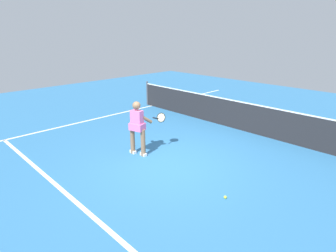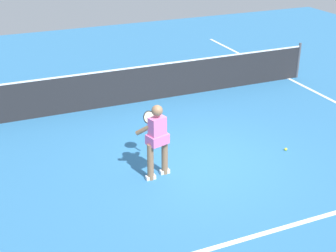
% 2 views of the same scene
% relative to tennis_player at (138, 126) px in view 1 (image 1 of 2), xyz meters
% --- Properties ---
extents(ground_plane, '(26.12, 26.12, 0.00)m').
position_rel_tennis_player_xyz_m(ground_plane, '(1.07, 0.13, -0.85)').
color(ground_plane, teal).
extents(service_line_marking, '(9.93, 0.10, 0.01)m').
position_rel_tennis_player_xyz_m(service_line_marking, '(1.07, -2.44, -0.84)').
color(service_line_marking, white).
rests_on(service_line_marking, ground).
extents(sideline_left_marking, '(0.10, 18.09, 0.01)m').
position_rel_tennis_player_xyz_m(sideline_left_marking, '(-3.89, 0.13, -0.84)').
color(sideline_left_marking, white).
rests_on(sideline_left_marking, ground).
extents(court_net, '(10.61, 0.08, 1.11)m').
position_rel_tennis_player_xyz_m(court_net, '(1.07, 3.88, -0.33)').
color(court_net, '#4C4C51').
rests_on(court_net, ground).
extents(tennis_player, '(0.66, 1.07, 1.55)m').
position_rel_tennis_player_xyz_m(tennis_player, '(0.00, 0.00, 0.00)').
color(tennis_player, '#8C6647').
rests_on(tennis_player, ground).
extents(tennis_ball_near, '(0.07, 0.07, 0.07)m').
position_rel_tennis_player_xyz_m(tennis_ball_near, '(3.04, -0.13, -0.81)').
color(tennis_ball_near, '#D1E533').
rests_on(tennis_ball_near, ground).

